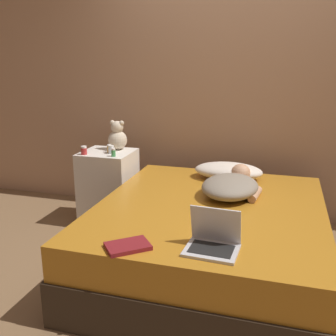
{
  "coord_description": "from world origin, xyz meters",
  "views": [
    {
      "loc": [
        0.45,
        -2.61,
        1.53
      ],
      "look_at": [
        -0.38,
        0.23,
        0.7
      ],
      "focal_mm": 42.0,
      "sensor_mm": 36.0,
      "label": 1
    }
  ],
  "objects": [
    {
      "name": "book",
      "position": [
        -0.32,
        -0.78,
        0.53
      ],
      "size": [
        0.28,
        0.27,
        0.02
      ],
      "rotation": [
        0.0,
        0.0,
        0.69
      ],
      "color": "maroon",
      "rests_on": "bed"
    },
    {
      "name": "teddy_bear",
      "position": [
        -1.04,
        0.77,
        0.81
      ],
      "size": [
        0.18,
        0.18,
        0.28
      ],
      "color": "beige",
      "rests_on": "nightstand"
    },
    {
      "name": "wall_back",
      "position": [
        0.0,
        1.2,
        1.3
      ],
      "size": [
        8.0,
        0.06,
        2.6
      ],
      "color": "tan",
      "rests_on": "ground_plane"
    },
    {
      "name": "nightstand",
      "position": [
        -1.1,
        0.65,
        0.35
      ],
      "size": [
        0.47,
        0.45,
        0.69
      ],
      "color": "silver",
      "rests_on": "ground_plane"
    },
    {
      "name": "bottle_amber",
      "position": [
        -1.07,
        0.63,
        0.73
      ],
      "size": [
        0.04,
        0.04,
        0.07
      ],
      "color": "gold",
      "rests_on": "nightstand"
    },
    {
      "name": "person_lying",
      "position": [
        0.11,
        0.27,
        0.6
      ],
      "size": [
        0.48,
        0.71,
        0.17
      ],
      "rotation": [
        0.0,
        0.0,
        -0.12
      ],
      "color": "gray",
      "rests_on": "bed"
    },
    {
      "name": "bottle_green",
      "position": [
        -0.97,
        0.5,
        0.73
      ],
      "size": [
        0.04,
        0.04,
        0.07
      ],
      "color": "#3D8E4C",
      "rests_on": "nightstand"
    },
    {
      "name": "laptop",
      "position": [
        0.14,
        -0.67,
        0.57
      ],
      "size": [
        0.3,
        0.24,
        0.23
      ],
      "rotation": [
        0.0,
        0.0,
        -0.05
      ],
      "color": "silver",
      "rests_on": "bed"
    },
    {
      "name": "pillow",
      "position": [
        0.03,
        0.67,
        0.59
      ],
      "size": [
        0.58,
        0.34,
        0.14
      ],
      "color": "beige",
      "rests_on": "bed"
    },
    {
      "name": "bottle_red",
      "position": [
        -1.25,
        0.49,
        0.73
      ],
      "size": [
        0.05,
        0.05,
        0.08
      ],
      "color": "#B72D2D",
      "rests_on": "nightstand"
    },
    {
      "name": "bed",
      "position": [
        0.0,
        0.0,
        0.26
      ],
      "size": [
        1.61,
        1.85,
        0.52
      ],
      "color": "#2D2319",
      "rests_on": "ground_plane"
    },
    {
      "name": "ground_plane",
      "position": [
        0.0,
        0.0,
        0.0
      ],
      "size": [
        12.0,
        12.0,
        0.0
      ],
      "primitive_type": "plane",
      "color": "brown"
    },
    {
      "name": "bottle_clear",
      "position": [
        -1.03,
        0.59,
        0.73
      ],
      "size": [
        0.05,
        0.05,
        0.08
      ],
      "color": "silver",
      "rests_on": "nightstand"
    }
  ]
}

